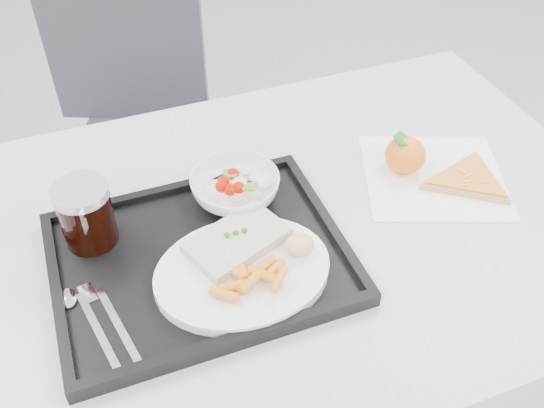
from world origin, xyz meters
name	(u,v)px	position (x,y,z in m)	size (l,w,h in m)	color
table	(279,249)	(0.00, 0.30, 0.68)	(1.20, 0.80, 0.75)	#B1B1B3
chair	(141,117)	(-0.12, 1.00, 0.54)	(0.55, 0.56, 0.93)	#333139
tray	(200,260)	(-0.15, 0.26, 0.76)	(0.45, 0.35, 0.03)	black
dinner_plate	(243,272)	(-0.10, 0.20, 0.77)	(0.27, 0.27, 0.02)	white
fish_fillet	(237,241)	(-0.09, 0.25, 0.79)	(0.17, 0.14, 0.03)	beige
bread_roll	(299,245)	(-0.01, 0.20, 0.80)	(0.05, 0.04, 0.03)	#E5B68D
salad_bowl	(235,188)	(-0.05, 0.37, 0.79)	(0.15, 0.15, 0.05)	white
cola_glass	(86,214)	(-0.30, 0.36, 0.82)	(0.09, 0.09, 0.11)	black
cutlery	(93,314)	(-0.32, 0.20, 0.77)	(0.10, 0.17, 0.01)	silver
napkin	(433,176)	(0.31, 0.31, 0.75)	(0.32, 0.31, 0.00)	white
tangerine	(405,155)	(0.26, 0.35, 0.79)	(0.08, 0.08, 0.07)	orange
pizza_slice	(468,180)	(0.35, 0.27, 0.76)	(0.22, 0.22, 0.02)	tan
carrot_pile	(251,277)	(-0.10, 0.17, 0.79)	(0.13, 0.09, 0.02)	orange
salad_contents	(243,183)	(-0.04, 0.36, 0.80)	(0.09, 0.07, 0.03)	#B40F00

